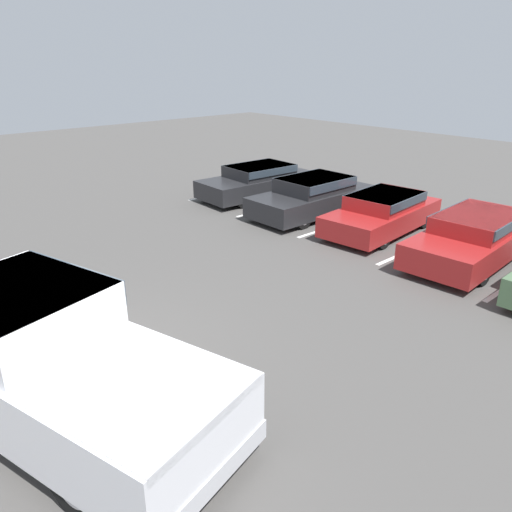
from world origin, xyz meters
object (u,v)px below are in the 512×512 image
Objects in this scene: parked_sedan_b at (313,195)px; parked_sedan_d at (476,235)px; parked_sedan_c at (383,212)px; parked_sedan_a at (258,180)px; wheel_stop_curb at (510,234)px; pickup_truck at (40,356)px.

parked_sedan_b reaches higher than parked_sedan_d.
parked_sedan_c is (2.56, 0.24, -0.04)m from parked_sedan_b.
parked_sedan_b is 1.02× the size of parked_sedan_c.
parked_sedan_d is at bearing 92.37° from parked_sedan_a.
parked_sedan_d is at bearing -87.72° from wheel_stop_curb.
wheel_stop_curb is at bearing 126.70° from parked_sedan_c.
parked_sedan_b is at bearing 89.14° from parked_sedan_a.
parked_sedan_b is 0.93× the size of parked_sedan_d.
pickup_truck reaches higher than parked_sedan_d.
parked_sedan_b is at bearing -91.95° from parked_sedan_d.
parked_sedan_a is at bearing -93.66° from parked_sedan_d.
pickup_truck is 10.69m from parked_sedan_c.
parked_sedan_d is at bearing 82.77° from parked_sedan_c.
wheel_stop_curb is (2.79, 2.48, -0.55)m from parked_sedan_c.
parked_sedan_d reaches higher than wheel_stop_curb.
parked_sedan_d is 2.66m from wheel_stop_curb.
parked_sedan_d reaches higher than parked_sedan_c.
parked_sedan_c reaches higher than wheel_stop_curb.
parked_sedan_c is at bearing 83.68° from pickup_truck.
parked_sedan_c is 3.77m from wheel_stop_curb.
parked_sedan_b is 6.03m from wheel_stop_curb.
pickup_truck reaches higher than wheel_stop_curb.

